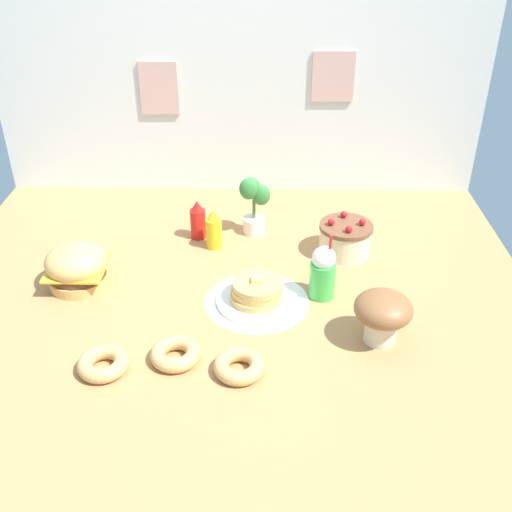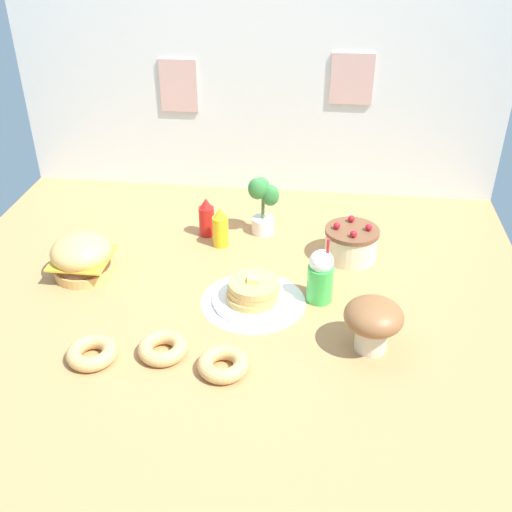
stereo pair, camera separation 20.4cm
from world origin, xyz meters
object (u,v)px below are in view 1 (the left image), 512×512
(layer_cake, at_px, (345,238))
(ketchup_bottle, at_px, (198,221))
(pancake_stack, at_px, (257,293))
(donut_vanilla, at_px, (239,365))
(burger, at_px, (77,266))
(cream_soda_cup, at_px, (323,272))
(donut_chocolate, at_px, (175,353))
(mushroom_stool, at_px, (383,313))
(potted_plant, at_px, (254,203))
(mustard_bottle, at_px, (214,230))
(donut_pink_glaze, at_px, (103,363))

(layer_cake, xyz_separation_m, ketchup_bottle, (-0.65, 0.12, 0.01))
(pancake_stack, distance_m, donut_vanilla, 0.39)
(burger, xyz_separation_m, donut_vanilla, (0.66, -0.50, -0.06))
(pancake_stack, relative_size, cream_soda_cup, 1.13)
(donut_chocolate, distance_m, mushroom_stool, 0.72)
(donut_chocolate, height_order, donut_vanilla, same)
(layer_cake, xyz_separation_m, potted_plant, (-0.40, 0.17, 0.08))
(layer_cake, relative_size, cream_soda_cup, 0.83)
(pancake_stack, bearing_deg, donut_chocolate, -128.82)
(layer_cake, relative_size, mustard_bottle, 1.25)
(mustard_bottle, bearing_deg, donut_chocolate, -95.63)
(donut_chocolate, bearing_deg, donut_vanilla, -14.36)
(ketchup_bottle, xyz_separation_m, donut_chocolate, (0.00, -0.83, -0.06))
(mustard_bottle, relative_size, mushroom_stool, 0.91)
(mushroom_stool, bearing_deg, cream_soda_cup, 124.36)
(layer_cake, bearing_deg, ketchup_bottle, 169.23)
(cream_soda_cup, xyz_separation_m, donut_chocolate, (-0.52, -0.38, -0.08))
(mustard_bottle, distance_m, potted_plant, 0.23)
(burger, xyz_separation_m, mushroom_stool, (1.15, -0.33, 0.04))
(layer_cake, bearing_deg, pancake_stack, -134.88)
(cream_soda_cup, distance_m, donut_vanilla, 0.54)
(donut_vanilla, distance_m, mushroom_stool, 0.52)
(pancake_stack, xyz_separation_m, potted_plant, (-0.02, 0.55, 0.11))
(burger, bearing_deg, donut_pink_glaze, -66.83)
(cream_soda_cup, distance_m, potted_plant, 0.57)
(donut_pink_glaze, bearing_deg, mustard_bottle, 69.10)
(layer_cake, distance_m, cream_soda_cup, 0.35)
(burger, height_order, ketchup_bottle, ketchup_bottle)
(donut_vanilla, bearing_deg, donut_chocolate, 165.64)
(mustard_bottle, relative_size, donut_chocolate, 1.08)
(burger, distance_m, donut_pink_glaze, 0.55)
(layer_cake, relative_size, donut_chocolate, 1.34)
(donut_vanilla, relative_size, mushroom_stool, 0.85)
(donut_chocolate, bearing_deg, layer_cake, 47.83)
(mustard_bottle, relative_size, donut_pink_glaze, 1.08)
(donut_vanilla, distance_m, potted_plant, 0.95)
(burger, height_order, donut_vanilla, burger)
(burger, bearing_deg, cream_soda_cup, -3.83)
(layer_cake, xyz_separation_m, mustard_bottle, (-0.57, 0.04, 0.01))
(layer_cake, relative_size, donut_vanilla, 1.34)
(ketchup_bottle, xyz_separation_m, mushroom_stool, (0.71, -0.72, 0.03))
(donut_chocolate, height_order, mushroom_stool, mushroom_stool)
(donut_pink_glaze, xyz_separation_m, donut_vanilla, (0.45, -0.00, 0.00))
(donut_pink_glaze, bearing_deg, mushroom_stool, 10.18)
(pancake_stack, height_order, cream_soda_cup, cream_soda_cup)
(donut_chocolate, relative_size, donut_vanilla, 1.00)
(donut_pink_glaze, bearing_deg, donut_vanilla, -0.38)
(pancake_stack, distance_m, donut_pink_glaze, 0.63)
(ketchup_bottle, relative_size, mushroom_stool, 0.91)
(burger, height_order, mushroom_stool, mushroom_stool)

